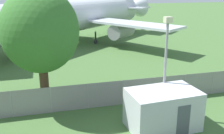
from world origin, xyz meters
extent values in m
cylinder|color=gray|center=(-5.09, 10.00, 0.94)|extent=(0.07, 0.07, 1.88)
cylinder|color=gray|center=(-2.55, 10.00, 0.94)|extent=(0.07, 0.07, 1.88)
cylinder|color=gray|center=(0.00, 10.00, 0.94)|extent=(0.07, 0.07, 1.88)
cylinder|color=gray|center=(2.55, 10.00, 0.94)|extent=(0.07, 0.07, 1.88)
cylinder|color=gray|center=(5.09, 10.00, 0.94)|extent=(0.07, 0.07, 1.88)
cylinder|color=gray|center=(7.64, 10.00, 0.94)|extent=(0.07, 0.07, 1.88)
cylinder|color=gray|center=(10.18, 10.00, 0.94)|extent=(0.07, 0.07, 1.88)
cube|color=gray|center=(0.00, 10.00, 0.94)|extent=(56.00, 0.01, 1.88)
cylinder|color=silver|center=(2.01, 32.61, 4.18)|extent=(25.84, 23.67, 4.64)
cone|color=silver|center=(15.56, 44.63, 4.18)|extent=(7.12, 6.98, 4.18)
cube|color=silver|center=(9.23, 26.76, 3.48)|extent=(11.12, 13.76, 0.30)
cylinder|color=#939399|center=(8.18, 28.58, 2.28)|extent=(4.51, 4.34, 2.09)
cube|color=silver|center=(-2.94, 40.48, 3.48)|extent=(13.19, 12.12, 0.30)
cylinder|color=#939399|center=(-1.26, 39.22, 2.28)|extent=(4.51, 4.34, 2.09)
cube|color=silver|center=(12.35, 41.78, 4.64)|extent=(9.56, 10.11, 0.20)
cylinder|color=#2D2D33|center=(-5.38, 26.05, 0.93)|extent=(0.24, 0.24, 1.85)
cylinder|color=#2D2D33|center=(-5.38, 26.05, 0.28)|extent=(0.62, 0.60, 0.56)
cylinder|color=#2D2D33|center=(5.00, 31.54, 0.93)|extent=(0.24, 0.24, 1.85)
cylinder|color=#2D2D33|center=(5.00, 31.54, 0.28)|extent=(0.62, 0.60, 0.56)
cylinder|color=#2D2D33|center=(1.30, 35.70, 0.93)|extent=(0.24, 0.24, 1.85)
cylinder|color=#2D2D33|center=(1.30, 35.70, 0.28)|extent=(0.62, 0.60, 0.56)
cube|color=silver|center=(3.97, 6.21, 1.21)|extent=(4.37, 2.87, 2.43)
cube|color=#4C515B|center=(4.69, 4.95, 1.00)|extent=(0.84, 0.08, 1.90)
cylinder|color=#4C3823|center=(-2.90, 11.05, 1.68)|extent=(0.63, 0.63, 3.35)
ellipsoid|color=#38702D|center=(-2.90, 11.05, 5.57)|extent=(5.22, 5.22, 5.74)
cylinder|color=#99999E|center=(4.64, 7.54, 3.14)|extent=(0.16, 0.16, 6.28)
cube|color=beige|center=(4.64, 7.54, 6.46)|extent=(0.44, 0.44, 0.36)
camera|label=1|loc=(-2.78, -6.97, 8.41)|focal=42.00mm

